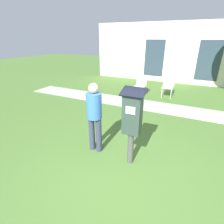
{
  "coord_description": "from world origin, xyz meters",
  "views": [
    {
      "loc": [
        0.95,
        -2.39,
        2.42
      ],
      "look_at": [
        -0.44,
        0.49,
        1.05
      ],
      "focal_mm": 28.0,
      "sensor_mm": 36.0,
      "label": 1
    }
  ],
  "objects_px": {
    "parking_meter": "(132,118)",
    "outdoor_chair_left": "(141,84)",
    "person_standing": "(94,113)",
    "outdoor_chair_middle": "(168,85)"
  },
  "relations": [
    {
      "from": "parking_meter",
      "to": "outdoor_chair_left",
      "type": "relative_size",
      "value": 1.77
    },
    {
      "from": "outdoor_chair_middle",
      "to": "outdoor_chair_left",
      "type": "bearing_deg",
      "value": 174.98
    },
    {
      "from": "person_standing",
      "to": "outdoor_chair_middle",
      "type": "bearing_deg",
      "value": 41.35
    },
    {
      "from": "person_standing",
      "to": "outdoor_chair_middle",
      "type": "relative_size",
      "value": 1.76
    },
    {
      "from": "parking_meter",
      "to": "outdoor_chair_left",
      "type": "distance_m",
      "value": 4.72
    },
    {
      "from": "outdoor_chair_left",
      "to": "outdoor_chair_middle",
      "type": "distance_m",
      "value": 1.18
    },
    {
      "from": "person_standing",
      "to": "outdoor_chair_left",
      "type": "relative_size",
      "value": 1.76
    },
    {
      "from": "outdoor_chair_left",
      "to": "parking_meter",
      "type": "bearing_deg",
      "value": -71.35
    },
    {
      "from": "person_standing",
      "to": "outdoor_chair_middle",
      "type": "height_order",
      "value": "person_standing"
    },
    {
      "from": "parking_meter",
      "to": "outdoor_chair_left",
      "type": "bearing_deg",
      "value": 104.71
    }
  ]
}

